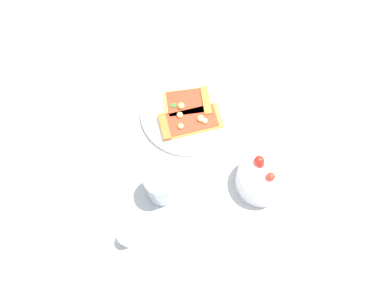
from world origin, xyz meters
TOP-DOWN VIEW (x-y plane):
  - ground_plane at (0.00, 0.00)m, footprint 2.40×2.40m
  - plate at (0.03, -0.04)m, footprint 0.25×0.25m
  - pizza_slice_near at (0.02, -0.01)m, footprint 0.17×0.16m
  - pizza_slice_far at (0.04, -0.07)m, footprint 0.14×0.14m
  - salad_bowl at (-0.22, 0.04)m, footprint 0.13×0.13m
  - soda_glass at (-0.02, 0.17)m, footprint 0.08×0.08m
  - paper_napkin at (0.08, -0.28)m, footprint 0.16×0.14m
  - pepper_shaker at (-0.01, 0.31)m, footprint 0.04×0.04m

SIDE VIEW (x-z plane):
  - ground_plane at x=0.00m, z-range 0.00..0.00m
  - paper_napkin at x=0.08m, z-range 0.00..0.00m
  - plate at x=0.03m, z-range 0.00..0.01m
  - pizza_slice_far at x=0.04m, z-range 0.01..0.03m
  - pizza_slice_near at x=0.02m, z-range 0.01..0.03m
  - pepper_shaker at x=-0.01m, z-range 0.00..0.06m
  - salad_bowl at x=-0.22m, z-range -0.01..0.08m
  - soda_glass at x=-0.02m, z-range 0.00..0.10m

